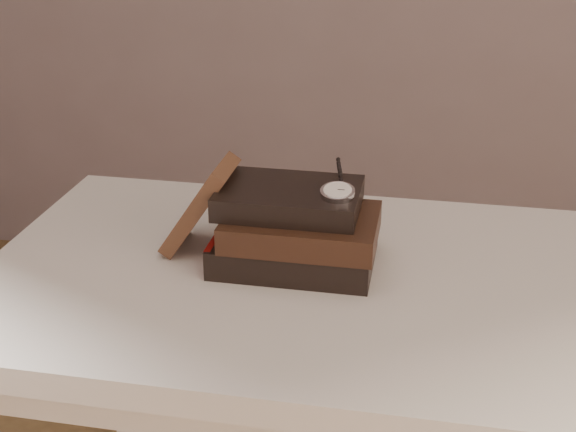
# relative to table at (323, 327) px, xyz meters

# --- Properties ---
(table) EXTENTS (1.00, 0.60, 0.75)m
(table) POSITION_rel_table_xyz_m (0.00, 0.00, 0.00)
(table) COLOR silver
(table) RESTS_ON ground
(book_stack) EXTENTS (0.24, 0.16, 0.12)m
(book_stack) POSITION_rel_table_xyz_m (-0.05, 0.02, 0.15)
(book_stack) COLOR black
(book_stack) RESTS_ON table
(journal) EXTENTS (0.11, 0.10, 0.14)m
(journal) POSITION_rel_table_xyz_m (-0.20, 0.04, 0.16)
(journal) COLOR #3C2317
(journal) RESTS_ON table
(pocket_watch) EXTENTS (0.05, 0.15, 0.02)m
(pocket_watch) POSITION_rel_table_xyz_m (0.01, 0.02, 0.22)
(pocket_watch) COLOR silver
(pocket_watch) RESTS_ON book_stack
(eyeglasses) EXTENTS (0.10, 0.11, 0.05)m
(eyeglasses) POSITION_rel_table_xyz_m (-0.13, 0.10, 0.16)
(eyeglasses) COLOR silver
(eyeglasses) RESTS_ON book_stack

